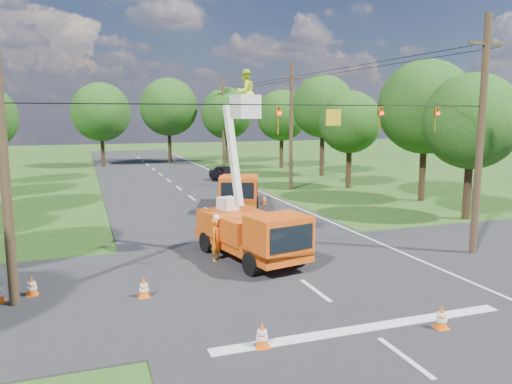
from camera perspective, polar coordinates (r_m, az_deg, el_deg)
name	(u,v)px	position (r m, az deg, el deg)	size (l,w,h in m)	color
ground	(192,199)	(35.90, -7.33, -0.75)	(140.00, 140.00, 0.00)	#284D17
road_main	(192,199)	(35.90, -7.33, -0.75)	(12.00, 100.00, 0.06)	black
road_cross	(292,274)	(19.12, 4.13, -9.33)	(56.00, 10.00, 0.07)	black
stop_bar	(366,330)	(14.81, 12.41, -15.11)	(9.00, 0.45, 0.02)	silver
edge_line	(265,194)	(37.43, 1.08, -0.28)	(0.12, 90.00, 0.02)	silver
bucket_truck	(251,221)	(20.36, -0.53, -3.33)	(3.40, 6.25, 7.73)	#F24D11
second_truck	(239,190)	(31.81, -1.96, 0.23)	(4.08, 6.44, 2.27)	#F24D11
ground_worker	(217,240)	(20.49, -4.51, -5.46)	(0.66, 0.43, 1.80)	orange
distant_car	(227,174)	(44.41, -3.35, 2.10)	(1.71, 4.25, 1.45)	black
traffic_cone_0	(262,335)	(13.33, 0.69, -16.02)	(0.38, 0.38, 0.71)	#EF5A0C
traffic_cone_1	(442,317)	(15.27, 20.45, -13.26)	(0.38, 0.38, 0.71)	#EF5A0C
traffic_cone_2	(280,225)	(25.65, 2.73, -3.75)	(0.38, 0.38, 0.71)	#EF5A0C
traffic_cone_3	(269,218)	(27.30, 1.51, -2.97)	(0.38, 0.38, 0.71)	#EF5A0C
traffic_cone_4	(144,288)	(17.01, -12.69, -10.61)	(0.38, 0.38, 0.71)	#EF5A0C
traffic_cone_5	(32,286)	(18.32, -24.23, -9.76)	(0.38, 0.38, 0.71)	#EF5A0C
traffic_cone_7	(264,199)	(33.26, 0.91, -0.81)	(0.38, 0.38, 0.71)	#EF5A0C
pole_right_near	(481,135)	(22.94, 24.29, 5.95)	(1.80, 0.30, 10.00)	#4C3823
pole_right_mid	(291,125)	(39.90, 4.04, 7.64)	(1.80, 0.30, 10.00)	#4C3823
pole_right_far	(223,121)	(58.80, -3.75, 8.05)	(1.80, 0.30, 10.00)	#4C3823
pole_left	(4,164)	(16.86, -26.87, 2.92)	(0.30, 0.30, 9.00)	#4C3823
signal_span	(349,117)	(19.15, 10.53, 8.47)	(18.00, 0.29, 1.07)	black
tree_right_a	(472,121)	(30.72, 23.45, 7.41)	(5.40, 5.40, 8.28)	#382616
tree_right_b	(426,107)	(36.28, 18.83, 9.17)	(6.40, 6.40, 9.65)	#382616
tree_right_c	(350,122)	(41.10, 10.69, 7.83)	(5.00, 5.00, 7.83)	#382616
tree_right_d	(323,107)	(48.91, 7.66, 9.66)	(6.00, 6.00, 9.70)	#382616
tree_right_e	(282,115)	(55.77, 2.95, 8.73)	(5.60, 5.60, 8.63)	#382616
tree_far_a	(101,112)	(59.69, -17.30, 8.72)	(6.60, 6.60, 9.50)	#382616
tree_far_b	(169,107)	(62.50, -9.95, 9.54)	(7.00, 7.00, 10.32)	#382616
tree_far_c	(227,113)	(60.99, -3.36, 8.98)	(6.20, 6.20, 9.18)	#382616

